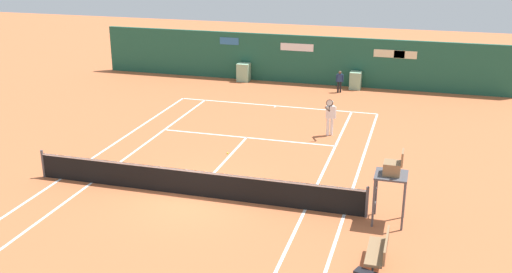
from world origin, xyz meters
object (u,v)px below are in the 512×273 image
Objects in this scene: tennis_ball_by_sideline at (227,153)px; umpire_chair at (392,174)px; ball_kid_centre_post at (340,80)px; player_bench at (380,249)px; player_on_baseline at (330,115)px.

umpire_chair is at bearing -32.33° from tennis_ball_by_sideline.
umpire_chair is 16.04m from ball_kid_centre_post.
player_bench is 23.42× the size of tennis_ball_by_sideline.
ball_kid_centre_post is (-3.86, 18.26, 0.21)m from player_bench.
umpire_chair is 1.95× the size of ball_kid_centre_post.
umpire_chair is 8.52m from player_on_baseline.
tennis_ball_by_sideline is at bearing 17.82° from player_on_baseline.
player_on_baseline is (-3.19, 7.87, -0.68)m from umpire_chair.
player_bench is 9.84m from tennis_ball_by_sideline.
tennis_ball_by_sideline is (-6.81, 7.08, -0.48)m from player_bench.
ball_kid_centre_post is at bearing -110.55° from player_on_baseline.
player_on_baseline reaches higher than tennis_ball_by_sideline.
ball_kid_centre_post is (-3.91, 15.52, -0.93)m from umpire_chair.
ball_kid_centre_post is at bearing 11.92° from player_bench.
player_on_baseline reaches higher than ball_kid_centre_post.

